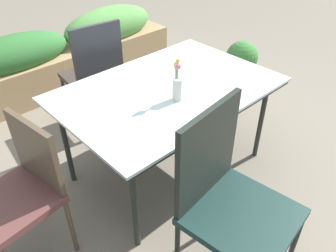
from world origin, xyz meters
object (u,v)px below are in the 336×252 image
at_px(potted_plant, 241,65).
at_px(chair_far_side, 94,72).
at_px(chair_end_left, 22,188).
at_px(flower_vase, 177,83).
at_px(dining_table, 168,93).
at_px(planter_box, 69,54).
at_px(chair_near_left, 228,195).

bearing_deg(potted_plant, chair_far_side, 164.63).
bearing_deg(chair_end_left, potted_plant, -88.65).
xyz_separation_m(flower_vase, potted_plant, (1.46, 0.55, -0.55)).
distance_m(dining_table, planter_box, 1.76).
relative_size(chair_near_left, planter_box, 0.42).
distance_m(chair_far_side, potted_plant, 1.55).
bearing_deg(planter_box, chair_far_side, -105.39).
relative_size(dining_table, planter_box, 0.59).
distance_m(chair_end_left, planter_box, 2.11).
bearing_deg(chair_far_side, planter_box, 81.13).
height_order(chair_far_side, planter_box, chair_far_side).
bearing_deg(potted_plant, chair_end_left, -170.97).
bearing_deg(chair_near_left, planter_box, -108.35).
height_order(dining_table, planter_box, planter_box).
bearing_deg(chair_far_side, dining_table, -78.45).
height_order(planter_box, potted_plant, planter_box).
distance_m(chair_far_side, flower_vase, 0.99).
bearing_deg(flower_vase, chair_end_left, 170.72).
bearing_deg(dining_table, planter_box, 83.95).
xyz_separation_m(chair_far_side, flower_vase, (0.01, -0.95, 0.27)).
relative_size(chair_end_left, flower_vase, 3.08).
bearing_deg(planter_box, dining_table, -96.05).
relative_size(chair_end_left, potted_plant, 1.66).
bearing_deg(planter_box, potted_plant, -47.39).
bearing_deg(planter_box, chair_end_left, -125.54).
xyz_separation_m(chair_end_left, flower_vase, (0.98, -0.16, 0.32)).
bearing_deg(chair_far_side, chair_end_left, -134.24).
bearing_deg(flower_vase, planter_box, 82.52).
distance_m(chair_near_left, planter_box, 2.57).
relative_size(chair_far_side, planter_box, 0.40).
bearing_deg(planter_box, flower_vase, -97.48).
distance_m(chair_near_left, flower_vase, 0.74).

